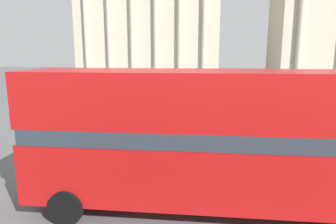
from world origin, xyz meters
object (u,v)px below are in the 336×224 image
(traffic_light_mid, at_px, (123,91))
(pedestrian_olive, at_px, (189,90))
(double_decker_bus, at_px, (209,136))
(pedestrian_grey, at_px, (158,108))
(traffic_light_near, at_px, (192,120))
(plaza_building_left, at_px, (151,25))
(car_white, at_px, (191,106))

(traffic_light_mid, distance_m, pedestrian_olive, 13.73)
(double_decker_bus, bearing_deg, pedestrian_grey, 97.81)
(traffic_light_near, distance_m, traffic_light_mid, 7.80)
(plaza_building_left, xyz_separation_m, traffic_light_near, (9.37, -47.48, -7.87))
(plaza_building_left, xyz_separation_m, traffic_light_mid, (5.01, -41.01, -7.60))
(plaza_building_left, bearing_deg, pedestrian_olive, -72.98)
(plaza_building_left, relative_size, car_white, 6.15)
(pedestrian_grey, bearing_deg, traffic_light_near, 15.68)
(double_decker_bus, distance_m, traffic_light_mid, 10.42)
(traffic_light_mid, bearing_deg, car_white, 54.56)
(pedestrian_grey, relative_size, pedestrian_olive, 0.96)
(traffic_light_near, bearing_deg, car_white, 91.80)
(double_decker_bus, relative_size, pedestrian_grey, 6.59)
(traffic_light_near, bearing_deg, double_decker_bus, -77.62)
(car_white, relative_size, pedestrian_olive, 2.47)
(traffic_light_mid, height_order, pedestrian_grey, traffic_light_mid)
(plaza_building_left, bearing_deg, double_decker_bus, -78.77)
(double_decker_bus, relative_size, traffic_light_mid, 2.79)
(traffic_light_mid, relative_size, pedestrian_olive, 2.26)
(traffic_light_mid, height_order, pedestrian_olive, traffic_light_mid)
(double_decker_bus, height_order, traffic_light_near, double_decker_bus)
(double_decker_bus, height_order, car_white, double_decker_bus)
(pedestrian_olive, bearing_deg, car_white, 115.59)
(traffic_light_mid, xyz_separation_m, pedestrian_grey, (1.71, 2.92, -1.58))
(traffic_light_near, relative_size, pedestrian_grey, 2.09)
(car_white, distance_m, pedestrian_grey, 3.51)
(traffic_light_mid, height_order, car_white, traffic_light_mid)
(plaza_building_left, xyz_separation_m, pedestrian_olive, (8.52, -27.83, -9.13))
(car_white, relative_size, pedestrian_grey, 2.58)
(traffic_light_mid, bearing_deg, double_decker_bus, -61.63)
(plaza_building_left, distance_m, traffic_light_mid, 42.01)
(pedestrian_olive, bearing_deg, pedestrian_grey, 102.12)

